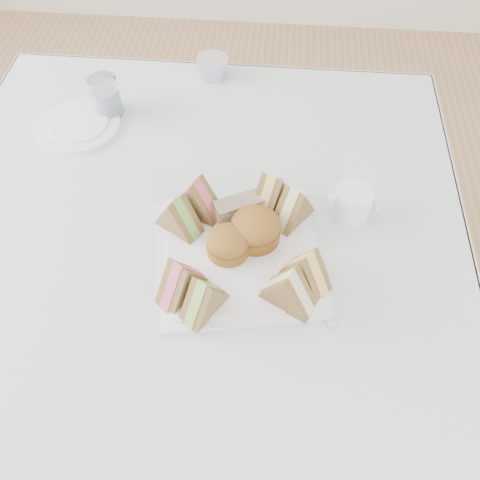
# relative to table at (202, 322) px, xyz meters

# --- Properties ---
(floor) EXTENTS (4.00, 4.00, 0.00)m
(floor) POSITION_rel_table_xyz_m (0.00, 0.00, -0.37)
(floor) COLOR #9E7751
(floor) RESTS_ON ground
(table) EXTENTS (0.90, 0.90, 0.74)m
(table) POSITION_rel_table_xyz_m (0.00, 0.00, 0.00)
(table) COLOR brown
(table) RESTS_ON floor
(tablecloth) EXTENTS (1.02, 1.02, 0.01)m
(tablecloth) POSITION_rel_table_xyz_m (0.00, 0.00, 0.37)
(tablecloth) COLOR silver
(tablecloth) RESTS_ON table
(serving_plate) EXTENTS (0.33, 0.33, 0.01)m
(serving_plate) POSITION_rel_table_xyz_m (0.10, -0.06, 0.38)
(serving_plate) COLOR white
(serving_plate) RESTS_ON tablecloth
(sandwich_fl_a) EXTENTS (0.09, 0.10, 0.08)m
(sandwich_fl_a) POSITION_rel_table_xyz_m (0.01, -0.15, 0.43)
(sandwich_fl_a) COLOR brown
(sandwich_fl_a) RESTS_ON serving_plate
(sandwich_fl_b) EXTENTS (0.08, 0.09, 0.08)m
(sandwich_fl_b) POSITION_rel_table_xyz_m (0.05, -0.17, 0.43)
(sandwich_fl_b) COLOR brown
(sandwich_fl_b) RESTS_ON serving_plate
(sandwich_fr_a) EXTENTS (0.09, 0.09, 0.08)m
(sandwich_fr_a) POSITION_rel_table_xyz_m (0.21, -0.11, 0.43)
(sandwich_fr_a) COLOR brown
(sandwich_fr_a) RESTS_ON serving_plate
(sandwich_fr_b) EXTENTS (0.10, 0.08, 0.08)m
(sandwich_fr_b) POSITION_rel_table_xyz_m (0.18, -0.15, 0.43)
(sandwich_fr_b) COLOR brown
(sandwich_fr_b) RESTS_ON serving_plate
(sandwich_bl_a) EXTENTS (0.10, 0.08, 0.08)m
(sandwich_bl_a) POSITION_rel_table_xyz_m (-0.02, -0.01, 0.43)
(sandwich_bl_a) COLOR brown
(sandwich_bl_a) RESTS_ON serving_plate
(sandwich_bl_b) EXTENTS (0.10, 0.08, 0.08)m
(sandwich_bl_b) POSITION_rel_table_xyz_m (0.01, 0.03, 0.43)
(sandwich_bl_b) COLOR brown
(sandwich_bl_b) RESTS_ON serving_plate
(sandwich_br_a) EXTENTS (0.09, 0.10, 0.08)m
(sandwich_br_a) POSITION_rel_table_xyz_m (0.19, 0.02, 0.43)
(sandwich_br_a) COLOR brown
(sandwich_br_a) RESTS_ON serving_plate
(sandwich_br_b) EXTENTS (0.08, 0.10, 0.08)m
(sandwich_br_b) POSITION_rel_table_xyz_m (0.14, 0.05, 0.43)
(sandwich_br_b) COLOR brown
(sandwich_br_b) RESTS_ON serving_plate
(scone_left) EXTENTS (0.10, 0.10, 0.05)m
(scone_left) POSITION_rel_table_xyz_m (0.08, -0.06, 0.41)
(scone_left) COLOR brown
(scone_left) RESTS_ON serving_plate
(scone_right) EXTENTS (0.12, 0.12, 0.06)m
(scone_right) POSITION_rel_table_xyz_m (0.12, -0.03, 0.42)
(scone_right) COLOR brown
(scone_right) RESTS_ON serving_plate
(pastry_slice) EXTENTS (0.09, 0.07, 0.04)m
(pastry_slice) POSITION_rel_table_xyz_m (0.09, 0.02, 0.41)
(pastry_slice) COLOR beige
(pastry_slice) RESTS_ON serving_plate
(side_plate) EXTENTS (0.20, 0.20, 0.01)m
(side_plate) POSITION_rel_table_xyz_m (-0.28, 0.25, 0.38)
(side_plate) COLOR white
(side_plate) RESTS_ON tablecloth
(water_glass) EXTENTS (0.06, 0.06, 0.09)m
(water_glass) POSITION_rel_table_xyz_m (-0.23, 0.30, 0.42)
(water_glass) COLOR white
(water_glass) RESTS_ON tablecloth
(tea_strainer) EXTENTS (0.10, 0.10, 0.04)m
(tea_strainer) POSITION_rel_table_xyz_m (-0.01, 0.46, 0.40)
(tea_strainer) COLOR silver
(tea_strainer) RESTS_ON tablecloth
(knife) EXTENTS (0.08, 0.18, 0.00)m
(knife) POSITION_rel_table_xyz_m (0.23, -0.10, 0.38)
(knife) COLOR silver
(knife) RESTS_ON tablecloth
(fork) EXTENTS (0.04, 0.16, 0.00)m
(fork) POSITION_rel_table_xyz_m (0.19, 0.02, 0.38)
(fork) COLOR silver
(fork) RESTS_ON tablecloth
(creamer_jug) EXTENTS (0.08, 0.08, 0.06)m
(creamer_jug) POSITION_rel_table_xyz_m (0.29, 0.06, 0.41)
(creamer_jug) COLOR white
(creamer_jug) RESTS_ON tablecloth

